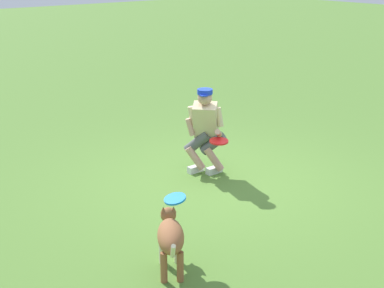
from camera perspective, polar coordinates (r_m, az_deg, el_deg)
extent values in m
plane|color=#537E31|center=(7.91, 2.66, -4.02)|extent=(60.00, 60.00, 0.00)
cube|color=silver|center=(8.27, 0.39, -2.59)|extent=(0.26, 0.10, 0.10)
cylinder|color=tan|center=(8.16, 0.34, -1.47)|extent=(0.29, 0.30, 0.37)
cylinder|color=#505555|center=(8.14, 0.55, 0.15)|extent=(0.38, 0.40, 0.37)
cube|color=silver|center=(8.23, 2.31, -2.71)|extent=(0.26, 0.10, 0.10)
cylinder|color=tan|center=(8.12, 2.28, -1.59)|extent=(0.29, 0.30, 0.37)
cylinder|color=#505555|center=(8.10, 2.21, 0.06)|extent=(0.38, 0.40, 0.37)
cube|color=beige|center=(8.04, 1.43, 2.50)|extent=(0.53, 0.52, 0.58)
cylinder|color=beige|center=(8.04, 0.00, 2.94)|extent=(0.16, 0.16, 0.29)
cylinder|color=beige|center=(7.98, 2.84, 2.80)|extent=(0.16, 0.16, 0.29)
cylinder|color=tan|center=(7.84, 2.78, 1.13)|extent=(0.27, 0.25, 0.19)
cylinder|color=tan|center=(8.05, -0.18, 1.77)|extent=(0.16, 0.16, 0.27)
sphere|color=tan|center=(7.85, 1.35, 4.82)|extent=(0.21, 0.21, 0.21)
cylinder|color=#1A37BE|center=(7.83, 1.35, 5.46)|extent=(0.22, 0.22, 0.07)
cylinder|color=#1A37BE|center=(7.74, 1.24, 5.08)|extent=(0.12, 0.12, 0.02)
ellipsoid|color=#935B37|center=(5.60, -2.23, -9.54)|extent=(0.56, 0.65, 0.27)
ellipsoid|color=beige|center=(5.76, -2.32, -8.99)|extent=(0.13, 0.19, 0.16)
sphere|color=#935B37|center=(5.94, -2.46, -7.36)|extent=(0.17, 0.17, 0.17)
cone|color=#935B37|center=(6.03, -2.51, -7.16)|extent=(0.12, 0.12, 0.09)
cone|color=#935B37|center=(5.89, -1.93, -6.77)|extent=(0.06, 0.06, 0.07)
cone|color=#935B37|center=(5.89, -3.00, -6.81)|extent=(0.06, 0.06, 0.07)
cylinder|color=beige|center=(5.88, -1.50, -10.76)|extent=(0.10, 0.10, 0.33)
cylinder|color=beige|center=(5.88, -3.11, -10.83)|extent=(0.10, 0.10, 0.33)
cylinder|color=#935B37|center=(5.57, -1.23, -12.60)|extent=(0.10, 0.10, 0.33)
cylinder|color=#935B37|center=(5.56, -2.94, -12.67)|extent=(0.10, 0.10, 0.33)
cylinder|color=beige|center=(5.24, -1.98, -11.04)|extent=(0.15, 0.19, 0.23)
cylinder|color=#1C85E2|center=(5.74, -1.78, -5.70)|extent=(0.29, 0.29, 0.08)
cylinder|color=red|center=(7.75, 2.80, 0.30)|extent=(0.38, 0.38, 0.05)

